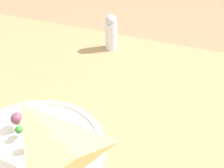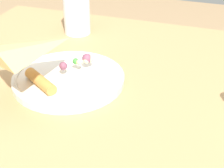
{
  "view_description": "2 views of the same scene",
  "coord_description": "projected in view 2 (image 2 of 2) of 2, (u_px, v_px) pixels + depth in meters",
  "views": [
    {
      "loc": [
        0.16,
        -0.36,
        1.16
      ],
      "look_at": [
        -0.03,
        0.15,
        0.75
      ],
      "focal_mm": 55.0,
      "sensor_mm": 36.0,
      "label": 1
    },
    {
      "loc": [
        0.48,
        0.28,
        1.11
      ],
      "look_at": [
        -0.06,
        0.09,
        0.75
      ],
      "focal_mm": 55.0,
      "sensor_mm": 36.0,
      "label": 2
    }
  ],
  "objects": [
    {
      "name": "plate_pizza",
      "position": [
        69.0,
        76.0,
        0.76
      ],
      "size": [
        0.25,
        0.25,
        0.05
      ],
      "color": "silver",
      "rests_on": "dining_table"
    },
    {
      "name": "milk_glass",
      "position": [
        77.0,
        15.0,
        0.98
      ],
      "size": [
        0.08,
        0.08,
        0.12
      ],
      "color": "white",
      "rests_on": "dining_table"
    },
    {
      "name": "dining_table",
      "position": [
        62.0,
        150.0,
        0.73
      ],
      "size": [
        1.05,
        0.85,
        0.71
      ],
      "color": "#A87F51",
      "rests_on": "ground_plane"
    }
  ]
}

